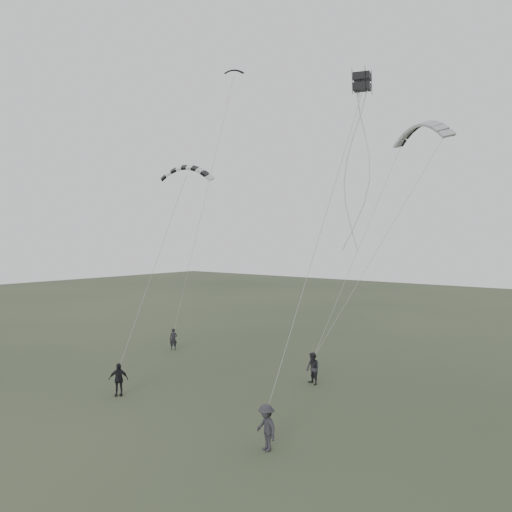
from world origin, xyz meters
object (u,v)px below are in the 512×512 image
Objects in this scene: kite_dark_small at (234,70)px; kite_box at (362,82)px; flyer_center at (118,379)px; kite_pale_large at (422,124)px; kite_striped at (187,167)px; flyer_right at (313,369)px; flyer_far at (266,427)px; flyer_left at (173,339)px.

kite_box is (13.42, -6.96, -5.11)m from kite_dark_small.
kite_dark_small is (-2.34, 11.74, 19.13)m from flyer_center.
kite_pale_large is 1.38× the size of kite_striped.
flyer_center is (-6.75, -7.81, -0.04)m from flyer_right.
kite_pale_large is at bearing 96.00° from flyer_right.
flyer_far is at bearing -68.25° from kite_pale_large.
kite_pale_large is at bearing -10.13° from flyer_left.
flyer_left is at bearing -173.04° from kite_dark_small.
flyer_far is (9.91, -0.59, 0.05)m from flyer_center.
flyer_right reaches higher than flyer_left.
kite_striped reaches higher than flyer_far.
kite_dark_small reaches higher than kite_striped.
flyer_left is 12.48m from flyer_right.
flyer_left is 0.49× the size of kite_striped.
flyer_far is 16.73m from kite_striped.
flyer_far is at bearing -121.13° from kite_box.
flyer_left is 0.36× the size of kite_pale_large.
kite_pale_large is (15.26, 7.31, 14.51)m from flyer_left.
kite_dark_small reaches higher than flyer_left.
flyer_right is 1.05× the size of flyer_center.
kite_dark_small is at bearing 68.03° from kite_striped.
flyer_center is 2.21× the size of kite_box.
flyer_left is 22.28m from kite_box.
kite_striped reaches higher than flyer_left.
flyer_center is 0.39× the size of kite_pale_large.
kite_pale_large reaches higher than kite_box.
flyer_left is 12.97m from kite_striped.
flyer_right is at bearing -40.69° from flyer_left.
kite_dark_small is (3.34, 2.85, 19.19)m from flyer_left.
flyer_center is 1.21× the size of kite_dark_small.
kite_box is (1.18, 5.36, 13.97)m from flyer_far.
flyer_right is 21.50m from kite_dark_small.
kite_dark_small reaches higher than flyer_far.
flyer_left is 18.24m from flyer_far.
flyer_right is at bearing 126.30° from kite_box.
flyer_center reaches higher than flyer_left.
flyer_right reaches higher than flyer_center.
kite_dark_small is at bearing 57.65° from flyer_center.
flyer_left is at bearing 169.70° from flyer_far.
kite_box is (16.77, -4.11, 14.09)m from flyer_left.
flyer_left is 1.11× the size of kite_dark_small.
flyer_far reaches higher than flyer_right.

